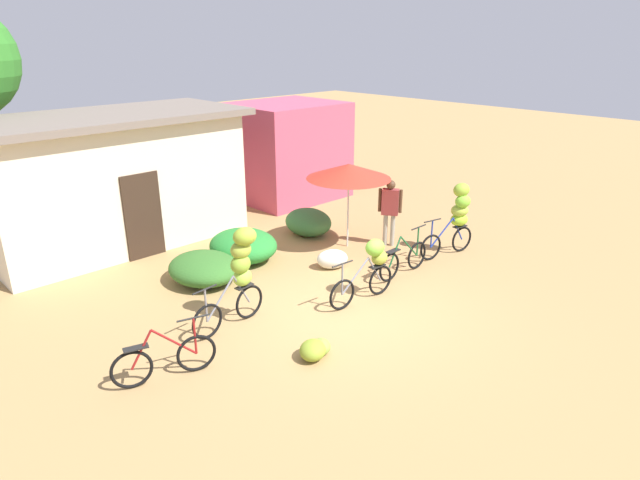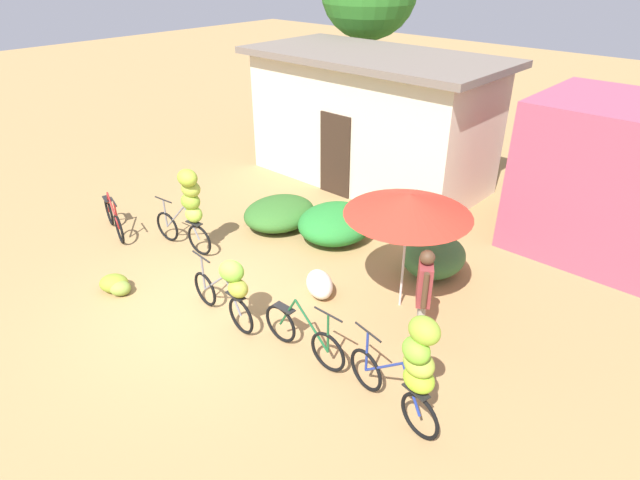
% 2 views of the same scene
% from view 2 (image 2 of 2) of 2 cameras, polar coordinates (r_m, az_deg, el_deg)
% --- Properties ---
extents(ground_plane, '(60.00, 60.00, 0.00)m').
position_cam_2_polar(ground_plane, '(9.21, -12.29, -7.26)').
color(ground_plane, '#A37F4D').
extents(building_low, '(6.36, 3.21, 3.18)m').
position_cam_2_polar(building_low, '(13.65, 5.54, 12.96)').
color(building_low, beige).
rests_on(building_low, ground).
extents(shop_pink, '(3.20, 2.80, 2.96)m').
position_cam_2_polar(shop_pink, '(11.63, 29.28, 5.76)').
color(shop_pink, '#C64963').
rests_on(shop_pink, ground).
extents(hedge_bush_front_left, '(1.41, 1.65, 0.60)m').
position_cam_2_polar(hedge_bush_front_left, '(11.53, -4.40, 2.93)').
color(hedge_bush_front_left, '#326626').
rests_on(hedge_bush_front_left, ground).
extents(hedge_bush_front_right, '(1.50, 1.66, 0.70)m').
position_cam_2_polar(hedge_bush_front_right, '(10.95, 1.72, 1.83)').
color(hedge_bush_front_right, '#267D2F').
rests_on(hedge_bush_front_right, ground).
extents(hedge_bush_mid, '(1.09, 1.31, 0.69)m').
position_cam_2_polar(hedge_bush_mid, '(10.00, 12.24, -1.75)').
color(hedge_bush_mid, '#376B37').
rests_on(hedge_bush_mid, ground).
extents(market_umbrella, '(2.02, 2.02, 2.07)m').
position_cam_2_polar(market_umbrella, '(8.24, 9.54, 3.83)').
color(market_umbrella, beige).
rests_on(market_umbrella, ground).
extents(bicycle_leftmost, '(1.54, 0.51, 0.94)m').
position_cam_2_polar(bicycle_leftmost, '(11.98, -21.39, 2.17)').
color(bicycle_leftmost, black).
rests_on(bicycle_leftmost, ground).
extents(bicycle_near_pile, '(1.61, 0.45, 1.80)m').
position_cam_2_polar(bicycle_near_pile, '(10.44, -14.00, 3.93)').
color(bicycle_near_pile, black).
rests_on(bicycle_near_pile, ground).
extents(bicycle_center_loaded, '(1.64, 0.38, 1.22)m').
position_cam_2_polar(bicycle_center_loaded, '(8.36, -9.75, -4.92)').
color(bicycle_center_loaded, black).
rests_on(bicycle_center_loaded, ground).
extents(bicycle_by_shop, '(1.60, 0.14, 0.99)m').
position_cam_2_polar(bicycle_by_shop, '(7.89, -1.81, -10.28)').
color(bicycle_by_shop, black).
rests_on(bicycle_by_shop, ground).
extents(bicycle_rightmost, '(1.61, 0.52, 1.70)m').
position_cam_2_polar(bicycle_rightmost, '(6.57, 10.04, -13.06)').
color(bicycle_rightmost, black).
rests_on(bicycle_rightmost, ground).
extents(banana_pile_on_ground, '(0.76, 0.64, 0.31)m').
position_cam_2_polar(banana_pile_on_ground, '(10.01, -21.19, -4.53)').
color(banana_pile_on_ground, olive).
rests_on(banana_pile_on_ground, ground).
extents(produce_sack, '(0.83, 0.75, 0.44)m').
position_cam_2_polar(produce_sack, '(9.22, -0.06, -4.80)').
color(produce_sack, silver).
rests_on(produce_sack, ground).
extents(person_vendor, '(0.39, 0.50, 1.66)m').
position_cam_2_polar(person_vendor, '(7.83, 11.15, -5.22)').
color(person_vendor, gray).
rests_on(person_vendor, ground).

